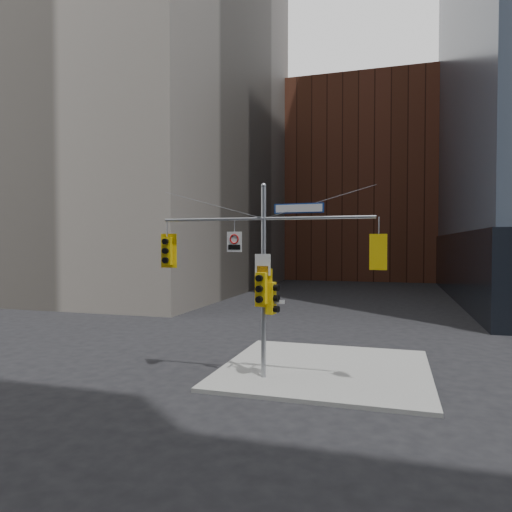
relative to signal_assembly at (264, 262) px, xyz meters
The scene contains 13 objects.
ground 4.85m from the signal_assembly, 90.00° to the right, with size 160.00×160.00×0.00m, color black.
sidewalk_corner 5.18m from the signal_assembly, 45.10° to the left, with size 8.00×8.00×0.15m, color gray.
brick_midrise 56.82m from the signal_assembly, 90.00° to the left, with size 26.00×20.00×28.00m, color brown.
signal_assembly is the anchor object (origin of this frame).
traffic_light_west_arm 3.96m from the signal_assembly, behind, with size 0.65×0.55×1.35m.
traffic_light_east_arm 4.10m from the signal_assembly, ahead, with size 0.58×0.47×1.22m.
traffic_light_pole_side 1.37m from the signal_assembly, ahead, with size 0.49×0.42×1.17m.
traffic_light_pole_front 0.99m from the signal_assembly, 89.84° to the right, with size 0.68×0.57×1.42m.
street_sign_blade 2.33m from the signal_assembly, ahead, with size 1.83×0.18×0.36m.
regulatory_sign_arm 1.36m from the signal_assembly, behind, with size 0.60×0.12×0.76m.
regulatory_sign_pole 0.17m from the signal_assembly, 90.00° to the right, with size 0.60×0.09×0.79m.
street_blade_ew 1.53m from the signal_assembly, ahead, with size 0.68×0.11×0.14m.
street_blade_ns 1.61m from the signal_assembly, 90.00° to the left, with size 0.09×0.82×0.16m.
Camera 1 is at (4.57, -14.10, 5.09)m, focal length 32.00 mm.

